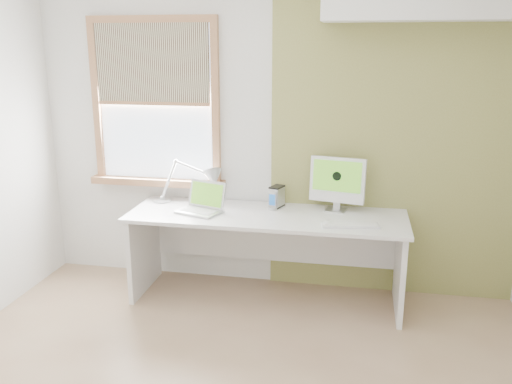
% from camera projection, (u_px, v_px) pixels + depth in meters
% --- Properties ---
extents(room, '(4.04, 3.54, 2.64)m').
position_uv_depth(room, '(218.00, 188.00, 2.81)').
color(room, '#A27F5E').
rests_on(room, ground).
extents(accent_wall, '(2.00, 0.02, 2.60)m').
position_uv_depth(accent_wall, '(396.00, 139.00, 4.28)').
color(accent_wall, olive).
rests_on(accent_wall, room).
extents(window, '(1.20, 0.14, 1.42)m').
position_uv_depth(window, '(155.00, 104.00, 4.55)').
color(window, '#A26A43').
rests_on(window, room).
extents(desk, '(2.20, 0.70, 0.73)m').
position_uv_depth(desk, '(268.00, 235.00, 4.38)').
color(desk, silver).
rests_on(desk, room).
extents(desk_lamp, '(0.67, 0.27, 0.37)m').
position_uv_depth(desk_lamp, '(204.00, 181.00, 4.53)').
color(desk_lamp, '#B4B6B9').
rests_on(desk_lamp, desk).
extents(laptop, '(0.40, 0.36, 0.23)m').
position_uv_depth(laptop, '(203.00, 204.00, 4.33)').
color(laptop, '#B4B6B9').
rests_on(laptop, desk).
extents(phone_dock, '(0.09, 0.09, 0.14)m').
position_uv_depth(phone_dock, '(272.00, 205.00, 4.38)').
color(phone_dock, '#B4B6B9').
rests_on(phone_dock, desk).
extents(external_drive, '(0.13, 0.16, 0.18)m').
position_uv_depth(external_drive, '(277.00, 196.00, 4.44)').
color(external_drive, '#B4B6B9').
rests_on(external_drive, desk).
extents(imac, '(0.45, 0.19, 0.44)m').
position_uv_depth(imac, '(337.00, 181.00, 4.31)').
color(imac, '#B4B6B9').
rests_on(imac, desk).
extents(keyboard, '(0.44, 0.19, 0.02)m').
position_uv_depth(keyboard, '(350.00, 225.00, 3.98)').
color(keyboard, white).
rests_on(keyboard, desk).
extents(mouse, '(0.06, 0.10, 0.03)m').
position_uv_depth(mouse, '(328.00, 223.00, 4.02)').
color(mouse, white).
rests_on(mouse, desk).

